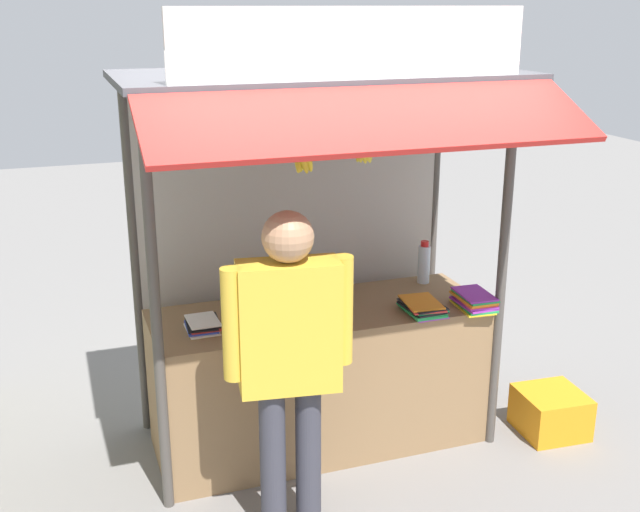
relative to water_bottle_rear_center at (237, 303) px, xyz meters
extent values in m
plane|color=slate|center=(0.52, -0.01, -1.02)|extent=(20.00, 20.00, 0.00)
cube|color=olive|center=(0.52, -0.01, -0.56)|extent=(2.07, 0.74, 0.91)
cylinder|color=#4C4742|center=(-0.52, -0.38, 0.13)|extent=(0.06, 0.06, 2.30)
cylinder|color=#4C4742|center=(1.55, -0.38, 0.13)|extent=(0.06, 0.06, 2.30)
cylinder|color=#4C4742|center=(-0.52, 0.53, 0.13)|extent=(0.06, 0.06, 2.30)
cylinder|color=#4C4742|center=(1.55, 0.53, 0.13)|extent=(0.06, 0.06, 2.30)
cube|color=#B7B2A8|center=(0.52, 0.53, 0.11)|extent=(2.03, 0.04, 2.25)
cube|color=#3F3F44|center=(0.52, -0.02, 1.30)|extent=(2.27, 1.11, 0.04)
cube|color=red|center=(0.52, -0.83, 1.17)|extent=(2.23, 0.51, 0.26)
cube|color=white|center=(0.52, -0.53, 1.50)|extent=(1.86, 0.04, 0.35)
cylinder|color=#59544C|center=(0.52, -0.48, 1.20)|extent=(1.97, 0.02, 0.02)
cylinder|color=silver|center=(0.00, 0.00, -0.01)|extent=(0.07, 0.07, 0.21)
cylinder|color=blue|center=(0.00, 0.00, 0.11)|extent=(0.04, 0.04, 0.03)
cylinder|color=silver|center=(0.54, 0.19, 0.00)|extent=(0.07, 0.07, 0.22)
cylinder|color=blue|center=(0.54, 0.19, 0.12)|extent=(0.05, 0.05, 0.03)
cylinder|color=silver|center=(0.51, 0.01, 0.00)|extent=(0.07, 0.07, 0.22)
cylinder|color=blue|center=(0.51, 0.01, 0.13)|extent=(0.05, 0.05, 0.03)
cylinder|color=silver|center=(1.34, 0.24, 0.02)|extent=(0.08, 0.08, 0.26)
cylinder|color=red|center=(1.34, 0.24, 0.16)|extent=(0.05, 0.05, 0.03)
cylinder|color=silver|center=(0.32, 0.01, -0.01)|extent=(0.06, 0.06, 0.20)
cylinder|color=#198C33|center=(0.32, 0.01, 0.10)|extent=(0.04, 0.04, 0.03)
cube|color=blue|center=(0.36, -0.31, -0.10)|extent=(0.23, 0.24, 0.01)
cube|color=orange|center=(0.37, -0.32, -0.09)|extent=(0.25, 0.25, 0.01)
cube|color=purple|center=(0.38, -0.32, -0.08)|extent=(0.25, 0.26, 0.01)
cube|color=red|center=(0.38, -0.31, -0.07)|extent=(0.25, 0.26, 0.01)
cube|color=orange|center=(0.36, -0.32, -0.06)|extent=(0.25, 0.25, 0.01)
cube|color=white|center=(-0.23, -0.07, -0.11)|extent=(0.18, 0.23, 0.01)
cube|color=blue|center=(-0.23, -0.06, -0.09)|extent=(0.18, 0.24, 0.01)
cube|color=red|center=(-0.22, -0.06, -0.08)|extent=(0.17, 0.23, 0.01)
cube|color=black|center=(-0.23, -0.07, -0.07)|extent=(0.19, 0.24, 0.01)
cube|color=black|center=(-0.22, -0.06, -0.06)|extent=(0.19, 0.24, 0.01)
cube|color=white|center=(-0.22, -0.07, -0.05)|extent=(0.18, 0.23, 0.01)
cube|color=purple|center=(1.10, -0.25, -0.11)|extent=(0.21, 0.28, 0.01)
cube|color=green|center=(1.09, -0.25, -0.09)|extent=(0.20, 0.28, 0.01)
cube|color=green|center=(1.09, -0.25, -0.08)|extent=(0.21, 0.29, 0.01)
cube|color=black|center=(1.09, -0.25, -0.08)|extent=(0.22, 0.30, 0.01)
cube|color=green|center=(1.10, -0.24, -0.07)|extent=(0.20, 0.28, 0.01)
cube|color=red|center=(1.10, -0.25, -0.06)|extent=(0.23, 0.30, 0.01)
cube|color=black|center=(1.09, -0.26, -0.05)|extent=(0.23, 0.30, 0.01)
cube|color=orange|center=(1.09, -0.24, -0.04)|extent=(0.23, 0.30, 0.01)
cube|color=yellow|center=(1.42, -0.28, -0.10)|extent=(0.21, 0.31, 0.01)
cube|color=green|center=(1.43, -0.28, -0.09)|extent=(0.20, 0.30, 0.01)
cube|color=purple|center=(1.43, -0.28, -0.08)|extent=(0.19, 0.29, 0.01)
cube|color=purple|center=(1.44, -0.28, -0.07)|extent=(0.21, 0.31, 0.01)
cube|color=red|center=(1.43, -0.28, -0.06)|extent=(0.21, 0.30, 0.01)
cube|color=orange|center=(1.42, -0.28, -0.04)|extent=(0.19, 0.29, 0.01)
cube|color=green|center=(1.43, -0.28, -0.03)|extent=(0.19, 0.30, 0.01)
cube|color=purple|center=(1.43, -0.28, -0.02)|extent=(0.20, 0.30, 0.01)
cylinder|color=#332D23|center=(0.26, -0.48, 1.12)|extent=(0.01, 0.01, 0.14)
cylinder|color=olive|center=(0.26, -0.48, 1.03)|extent=(0.04, 0.04, 0.04)
ellipsoid|color=yellow|center=(0.29, -0.48, 0.94)|extent=(0.04, 0.09, 0.17)
ellipsoid|color=yellow|center=(0.27, -0.46, 0.94)|extent=(0.07, 0.05, 0.17)
ellipsoid|color=yellow|center=(0.25, -0.46, 0.94)|extent=(0.07, 0.06, 0.18)
ellipsoid|color=yellow|center=(0.23, -0.47, 0.94)|extent=(0.05, 0.09, 0.17)
ellipsoid|color=yellow|center=(0.25, -0.50, 0.94)|extent=(0.08, 0.06, 0.18)
ellipsoid|color=yellow|center=(0.28, -0.50, 0.94)|extent=(0.09, 0.07, 0.18)
cylinder|color=#332D23|center=(1.04, -0.48, 1.13)|extent=(0.01, 0.01, 0.11)
cylinder|color=olive|center=(1.04, -0.48, 1.06)|extent=(0.04, 0.04, 0.04)
ellipsoid|color=#77A53E|center=(1.06, -0.48, 0.99)|extent=(0.04, 0.07, 0.13)
ellipsoid|color=#77A53E|center=(1.05, -0.46, 0.99)|extent=(0.07, 0.06, 0.14)
ellipsoid|color=#77A53E|center=(1.04, -0.46, 0.99)|extent=(0.07, 0.04, 0.14)
ellipsoid|color=#77A53E|center=(1.03, -0.46, 0.99)|extent=(0.07, 0.07, 0.14)
ellipsoid|color=#77A53E|center=(1.02, -0.48, 0.99)|extent=(0.04, 0.07, 0.14)
ellipsoid|color=#77A53E|center=(1.02, -0.50, 0.99)|extent=(0.08, 0.07, 0.14)
ellipsoid|color=#77A53E|center=(1.04, -0.50, 0.99)|extent=(0.07, 0.04, 0.14)
ellipsoid|color=#77A53E|center=(1.05, -0.49, 0.99)|extent=(0.06, 0.06, 0.14)
cylinder|color=#332D23|center=(-0.24, -0.48, 1.16)|extent=(0.01, 0.01, 0.07)
cylinder|color=olive|center=(-0.24, -0.48, 1.10)|extent=(0.04, 0.04, 0.04)
ellipsoid|color=#7AAB36|center=(-0.22, -0.48, 1.02)|extent=(0.03, 0.07, 0.16)
ellipsoid|color=#7AAB36|center=(-0.23, -0.46, 1.02)|extent=(0.06, 0.05, 0.16)
ellipsoid|color=#7AAB36|center=(-0.26, -0.45, 1.02)|extent=(0.08, 0.07, 0.16)
ellipsoid|color=#7AAB36|center=(-0.27, -0.48, 1.02)|extent=(0.03, 0.08, 0.16)
ellipsoid|color=#7AAB36|center=(-0.25, -0.49, 1.02)|extent=(0.06, 0.04, 0.16)
ellipsoid|color=#7AAB36|center=(-0.23, -0.49, 1.02)|extent=(0.06, 0.05, 0.16)
cylinder|color=#332D23|center=(0.60, -0.48, 1.13)|extent=(0.01, 0.01, 0.11)
cylinder|color=olive|center=(0.60, -0.48, 1.05)|extent=(0.04, 0.04, 0.04)
ellipsoid|color=yellow|center=(0.62, -0.48, 0.97)|extent=(0.04, 0.09, 0.16)
ellipsoid|color=yellow|center=(0.62, -0.46, 0.97)|extent=(0.07, 0.07, 0.17)
ellipsoid|color=yellow|center=(0.60, -0.46, 0.97)|extent=(0.07, 0.04, 0.16)
ellipsoid|color=yellow|center=(0.58, -0.46, 0.97)|extent=(0.07, 0.07, 0.17)
ellipsoid|color=yellow|center=(0.57, -0.48, 0.97)|extent=(0.04, 0.09, 0.16)
ellipsoid|color=yellow|center=(0.58, -0.49, 0.97)|extent=(0.06, 0.06, 0.17)
ellipsoid|color=yellow|center=(0.59, -0.50, 0.97)|extent=(0.08, 0.04, 0.16)
ellipsoid|color=yellow|center=(0.62, -0.49, 0.97)|extent=(0.07, 0.07, 0.17)
cylinder|color=#383842|center=(-0.02, -0.81, -0.59)|extent=(0.14, 0.14, 0.85)
cylinder|color=#383842|center=(0.17, -0.81, -0.59)|extent=(0.14, 0.14, 0.85)
cube|color=gold|center=(0.07, -0.81, 0.17)|extent=(0.53, 0.28, 0.67)
cylinder|color=gold|center=(-0.21, -0.81, 0.22)|extent=(0.11, 0.11, 0.57)
cylinder|color=gold|center=(0.36, -0.81, 0.22)|extent=(0.11, 0.11, 0.57)
sphere|color=tan|center=(0.07, -0.81, 0.63)|extent=(0.25, 0.25, 0.25)
cube|color=orange|center=(1.98, -0.41, -0.88)|extent=(0.43, 0.43, 0.28)
camera|label=1|loc=(-0.96, -4.22, 1.68)|focal=43.84mm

